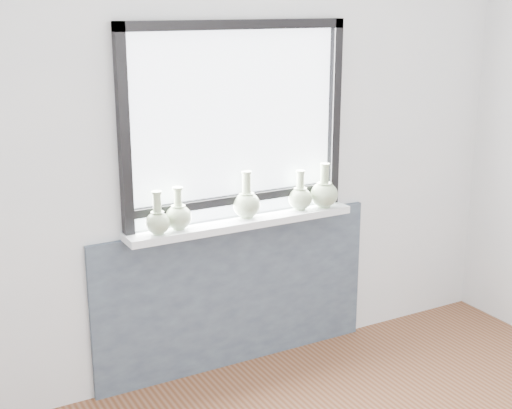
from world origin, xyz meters
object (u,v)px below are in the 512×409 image
windowsill (242,222)px  vase_c (247,203)px  vase_a (158,220)px  vase_b (178,215)px  vase_d (300,197)px  vase_e (324,193)px

windowsill → vase_c: bearing=15.5°
vase_a → vase_b: bearing=11.8°
vase_b → vase_d: (0.75, 0.00, 0.00)m
vase_b → vase_e: size_ratio=0.88×
vase_a → windowsill: bearing=3.2°
vase_a → vase_c: 0.53m
windowsill → vase_a: bearing=-176.8°
vase_d → vase_e: (0.15, -0.02, 0.01)m
vase_d → vase_e: vase_e is taller
vase_c → vase_d: size_ratio=1.14×
vase_b → vase_c: size_ratio=0.86×
windowsill → vase_a: 0.51m
vase_a → vase_e: size_ratio=0.88×
vase_d → vase_e: 0.15m
vase_d → vase_b: bearing=-179.7°
windowsill → vase_e: bearing=-2.4°
windowsill → vase_d: bearing=0.2°
vase_a → vase_c: (0.53, 0.04, 0.01)m
windowsill → vase_b: size_ratio=5.89×
vase_a → vase_c: size_ratio=0.87×
vase_a → vase_c: vase_c is taller
vase_c → vase_d: (0.34, -0.01, -0.01)m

